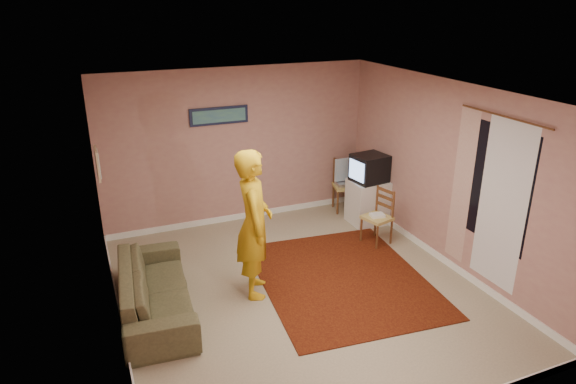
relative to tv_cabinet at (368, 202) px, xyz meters
name	(u,v)px	position (x,y,z in m)	size (l,w,h in m)	color
ground	(299,290)	(-1.95, -1.53, -0.37)	(5.00, 5.00, 0.00)	tan
wall_back	(238,147)	(-1.95, 0.97, 0.93)	(4.50, 0.02, 2.60)	tan
wall_front	(424,304)	(-1.95, -4.03, 0.93)	(4.50, 0.02, 2.60)	tan
wall_left	(108,229)	(-4.20, -1.53, 0.93)	(0.02, 5.00, 2.60)	tan
wall_right	(447,175)	(0.30, -1.53, 0.93)	(0.02, 5.00, 2.60)	tan
ceiling	(300,93)	(-1.95, -1.53, 2.23)	(4.50, 5.00, 0.02)	silver
baseboard_back	(241,216)	(-1.95, 0.96, -0.32)	(4.50, 0.02, 0.10)	white
baseboard_left	(122,326)	(-4.19, -1.53, -0.32)	(0.02, 5.00, 0.10)	white
baseboard_right	(437,255)	(0.29, -1.53, -0.32)	(0.02, 5.00, 0.10)	white
window	(496,186)	(0.29, -2.43, 1.08)	(0.01, 1.10, 1.50)	black
curtain_sheer	(502,205)	(0.28, -2.58, 0.88)	(0.01, 0.75, 2.10)	silver
curtain_floral	(462,187)	(0.27, -1.88, 0.88)	(0.01, 0.35, 2.10)	beige
curtain_rod	(504,116)	(0.25, -2.43, 1.95)	(0.02, 0.02, 1.40)	brown
picture_back	(219,116)	(-2.25, 0.94, 1.48)	(0.95, 0.04, 0.28)	#121732
picture_left	(98,164)	(-4.17, 0.07, 1.18)	(0.04, 0.38, 0.42)	#CFBA8E
area_rug	(342,279)	(-1.29, -1.52, -0.37)	(2.16, 2.70, 0.01)	black
tv_cabinet	(368,202)	(0.00, 0.00, 0.00)	(0.59, 0.53, 0.75)	silver
crt_tv	(369,168)	(-0.01, 0.00, 0.60)	(0.58, 0.54, 0.45)	black
chair_a	(346,180)	(-0.08, 0.61, 0.20)	(0.51, 0.50, 0.51)	tan
dvd_player	(346,183)	(-0.08, 0.61, 0.14)	(0.35, 0.25, 0.06)	#BCBCC1
blue_throw	(345,169)	(-0.08, 0.67, 0.38)	(0.39, 0.05, 0.41)	#8AB9E3
chair_b	(377,211)	(-0.27, -0.73, 0.16)	(0.46, 0.48, 0.47)	tan
game_console	(377,215)	(-0.27, -0.73, 0.09)	(0.21, 0.15, 0.04)	white
sofa	(155,289)	(-3.75, -1.29, -0.07)	(2.05, 0.80, 0.60)	brown
person	(254,224)	(-2.48, -1.33, 0.59)	(0.71, 0.46, 1.93)	gold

